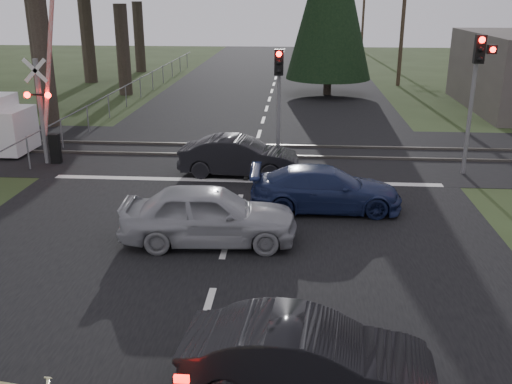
# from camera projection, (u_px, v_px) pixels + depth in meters

# --- Properties ---
(ground) EXTENTS (120.00, 120.00, 0.00)m
(ground) POSITION_uv_depth(u_px,v_px,m) (207.00, 308.00, 11.37)
(ground) COLOR #263417
(ground) RESTS_ON ground
(road) EXTENTS (14.00, 100.00, 0.01)m
(road) POSITION_uv_depth(u_px,v_px,m) (250.00, 166.00, 20.79)
(road) COLOR black
(road) RESTS_ON ground
(rail_corridor) EXTENTS (120.00, 8.00, 0.01)m
(rail_corridor) POSITION_uv_depth(u_px,v_px,m) (254.00, 151.00, 22.67)
(rail_corridor) COLOR black
(rail_corridor) RESTS_ON ground
(stop_line) EXTENTS (13.00, 0.35, 0.00)m
(stop_line) POSITION_uv_depth(u_px,v_px,m) (245.00, 181.00, 19.09)
(stop_line) COLOR silver
(stop_line) RESTS_ON ground
(rail_near) EXTENTS (120.00, 0.12, 0.10)m
(rail_near) POSITION_uv_depth(u_px,v_px,m) (252.00, 156.00, 21.90)
(rail_near) COLOR #59544C
(rail_near) RESTS_ON ground
(rail_far) EXTENTS (120.00, 0.12, 0.10)m
(rail_far) POSITION_uv_depth(u_px,v_px,m) (255.00, 145.00, 23.41)
(rail_far) COLOR #59544C
(rail_far) RESTS_ON ground
(crossing_signal) EXTENTS (1.62, 0.38, 6.96)m
(crossing_signal) POSITION_uv_depth(u_px,v_px,m) (47.00, 108.00, 20.42)
(crossing_signal) COLOR slate
(crossing_signal) RESTS_ON ground
(traffic_signal_right) EXTENTS (0.68, 0.48, 4.70)m
(traffic_signal_right) POSITION_uv_depth(u_px,v_px,m) (477.00, 78.00, 18.68)
(traffic_signal_right) COLOR slate
(traffic_signal_right) RESTS_ON ground
(traffic_signal_center) EXTENTS (0.32, 0.48, 4.10)m
(traffic_signal_center) POSITION_uv_depth(u_px,v_px,m) (279.00, 86.00, 20.43)
(traffic_signal_center) COLOR slate
(traffic_signal_center) RESTS_ON ground
(utility_pole_mid) EXTENTS (1.80, 0.26, 9.00)m
(utility_pole_mid) POSITION_uv_depth(u_px,v_px,m) (404.00, 13.00, 37.48)
(utility_pole_mid) COLOR #4C3D2D
(utility_pole_mid) RESTS_ON ground
(utility_pole_far) EXTENTS (1.80, 0.26, 9.00)m
(utility_pole_far) POSITION_uv_depth(u_px,v_px,m) (364.00, 6.00, 61.03)
(utility_pole_far) COLOR #4C3D2D
(utility_pole_far) RESTS_ON ground
(fence_left) EXTENTS (0.10, 36.00, 1.20)m
(fence_left) POSITION_uv_depth(u_px,v_px,m) (134.00, 102.00, 33.11)
(fence_left) COLOR slate
(fence_left) RESTS_ON ground
(dark_hatchback) EXTENTS (4.00, 1.68, 1.29)m
(dark_hatchback) POSITION_uv_depth(u_px,v_px,m) (307.00, 360.00, 8.71)
(dark_hatchback) COLOR black
(dark_hatchback) RESTS_ON ground
(silver_car) EXTENTS (4.46, 2.01, 1.49)m
(silver_car) POSITION_uv_depth(u_px,v_px,m) (209.00, 215.00, 14.15)
(silver_car) COLOR #96989D
(silver_car) RESTS_ON ground
(blue_sedan) EXTENTS (4.38, 1.89, 1.26)m
(blue_sedan) POSITION_uv_depth(u_px,v_px,m) (326.00, 189.00, 16.38)
(blue_sedan) COLOR #18224A
(blue_sedan) RESTS_ON ground
(dark_car_far) EXTENTS (4.11, 1.64, 1.33)m
(dark_car_far) POSITION_uv_depth(u_px,v_px,m) (239.00, 157.00, 19.52)
(dark_car_far) COLOR black
(dark_car_far) RESTS_ON ground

